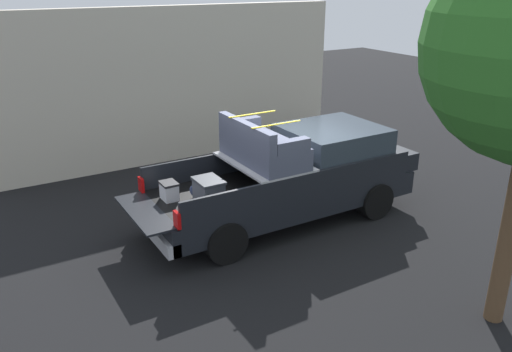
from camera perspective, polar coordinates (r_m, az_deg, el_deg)
The scene contains 4 objects.
ground_plane at distance 10.77m, azimuth 2.75°, elevation -4.86°, with size 40.00×40.00×0.00m, color black.
pickup_truck at distance 10.57m, azimuth 4.43°, elevation 0.18°, with size 6.05×2.06×2.23m.
building_facade at distance 14.07m, azimuth -8.97°, elevation 9.89°, with size 9.58×0.36×4.04m, color beige.
trash_can at distance 14.95m, azimuth 8.30°, elevation 4.57°, with size 0.60×0.60×0.98m.
Camera 1 is at (-5.37, -8.04, 4.75)m, focal length 36.20 mm.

